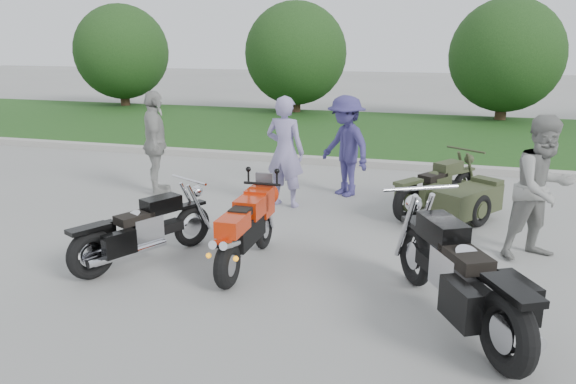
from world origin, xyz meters
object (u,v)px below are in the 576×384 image
(cruiser_left, at_px, (139,233))
(person_denim, at_px, (346,146))
(cruiser_right, at_px, (461,280))
(person_grey, at_px, (543,188))
(person_back, at_px, (155,143))
(person_stripe, at_px, (285,152))
(sportbike_red, at_px, (246,228))
(cruiser_sidecar, at_px, (453,196))

(cruiser_left, height_order, person_denim, person_denim)
(cruiser_right, height_order, person_grey, person_grey)
(person_denim, height_order, person_back, person_back)
(person_stripe, height_order, person_back, person_back)
(person_stripe, distance_m, person_denim, 1.26)
(sportbike_red, relative_size, cruiser_right, 0.79)
(cruiser_left, distance_m, person_grey, 5.16)
(cruiser_sidecar, bearing_deg, person_stripe, -145.37)
(person_stripe, bearing_deg, person_grey, 170.51)
(person_grey, distance_m, person_back, 6.41)
(person_denim, relative_size, person_back, 0.96)
(person_back, bearing_deg, person_denim, -104.27)
(person_back, bearing_deg, cruiser_sidecar, -119.57)
(person_stripe, xyz_separation_m, person_denim, (0.85, 0.93, -0.03))
(cruiser_sidecar, height_order, person_grey, person_grey)
(cruiser_sidecar, xyz_separation_m, person_denim, (-1.90, 0.91, 0.52))
(cruiser_right, bearing_deg, person_back, 117.80)
(cruiser_right, distance_m, person_denim, 4.89)
(cruiser_sidecar, bearing_deg, person_denim, -171.35)
(sportbike_red, bearing_deg, person_denim, 81.22)
(person_grey, bearing_deg, person_denim, 109.11)
(sportbike_red, bearing_deg, cruiser_left, -169.72)
(cruiser_right, relative_size, cruiser_sidecar, 1.20)
(cruiser_left, distance_m, person_stripe, 3.18)
(cruiser_sidecar, height_order, person_back, person_back)
(cruiser_left, relative_size, cruiser_right, 0.82)
(cruiser_left, height_order, person_stripe, person_stripe)
(cruiser_left, bearing_deg, person_denim, 90.83)
(cruiser_left, xyz_separation_m, cruiser_sidecar, (3.81, 2.97, -0.03))
(cruiser_sidecar, xyz_separation_m, person_stripe, (-2.76, -0.02, 0.56))
(sportbike_red, bearing_deg, cruiser_right, -17.63)
(cruiser_sidecar, bearing_deg, person_back, -146.01)
(cruiser_right, xyz_separation_m, person_back, (-5.29, 3.55, 0.44))
(cruiser_sidecar, bearing_deg, cruiser_left, -107.84)
(person_grey, bearing_deg, sportbike_red, 167.83)
(person_back, bearing_deg, sportbike_red, -164.49)
(cruiser_sidecar, relative_size, person_denim, 1.09)
(cruiser_sidecar, relative_size, person_stripe, 1.05)
(cruiser_left, distance_m, person_back, 3.34)
(person_stripe, bearing_deg, cruiser_left, 80.09)
(cruiser_left, relative_size, person_back, 1.02)
(cruiser_sidecar, relative_size, person_grey, 1.05)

